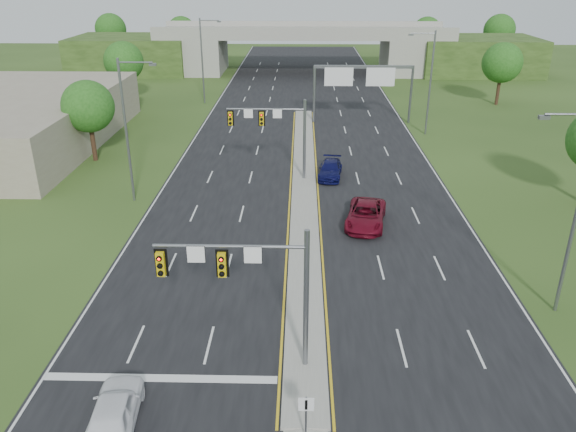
{
  "coord_description": "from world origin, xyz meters",
  "views": [
    {
      "loc": [
        -0.29,
        -20.94,
        16.92
      ],
      "look_at": [
        -1.04,
        10.42,
        3.0
      ],
      "focal_mm": 35.0,
      "sensor_mm": 36.0,
      "label": 1
    }
  ],
  "objects_px": {
    "car_far_b": "(330,169)",
    "sign_gantry": "(362,78)",
    "car_white": "(114,411)",
    "signal_mast_near": "(254,278)",
    "keep_right_sign": "(306,412)",
    "car_far_a": "(366,215)",
    "overpass": "(304,51)",
    "signal_mast_far": "(278,127)"
  },
  "relations": [
    {
      "from": "signal_mast_near",
      "to": "keep_right_sign",
      "type": "relative_size",
      "value": 3.18
    },
    {
      "from": "car_white",
      "to": "car_far_b",
      "type": "xyz_separation_m",
      "value": [
        9.93,
        29.67,
        -0.09
      ]
    },
    {
      "from": "sign_gantry",
      "to": "car_white",
      "type": "bearing_deg",
      "value": -106.34
    },
    {
      "from": "signal_mast_far",
      "to": "car_far_b",
      "type": "xyz_separation_m",
      "value": [
        4.57,
        0.85,
        -4.03
      ]
    },
    {
      "from": "keep_right_sign",
      "to": "car_far_b",
      "type": "height_order",
      "value": "keep_right_sign"
    },
    {
      "from": "signal_mast_far",
      "to": "overpass",
      "type": "bearing_deg",
      "value": 87.65
    },
    {
      "from": "sign_gantry",
      "to": "car_far_a",
      "type": "height_order",
      "value": "sign_gantry"
    },
    {
      "from": "signal_mast_near",
      "to": "overpass",
      "type": "height_order",
      "value": "overpass"
    },
    {
      "from": "signal_mast_near",
      "to": "signal_mast_far",
      "type": "height_order",
      "value": "same"
    },
    {
      "from": "car_far_a",
      "to": "car_far_b",
      "type": "distance_m",
      "value": 10.27
    },
    {
      "from": "car_far_b",
      "to": "sign_gantry",
      "type": "bearing_deg",
      "value": 84.02
    },
    {
      "from": "keep_right_sign",
      "to": "car_white",
      "type": "xyz_separation_m",
      "value": [
        -7.62,
        0.63,
        -0.73
      ]
    },
    {
      "from": "signal_mast_near",
      "to": "sign_gantry",
      "type": "distance_m",
      "value": 45.88
    },
    {
      "from": "sign_gantry",
      "to": "overpass",
      "type": "relative_size",
      "value": 0.14
    },
    {
      "from": "keep_right_sign",
      "to": "sign_gantry",
      "type": "distance_m",
      "value": 50.04
    },
    {
      "from": "signal_mast_near",
      "to": "sign_gantry",
      "type": "relative_size",
      "value": 0.6
    },
    {
      "from": "signal_mast_far",
      "to": "overpass",
      "type": "xyz_separation_m",
      "value": [
        2.26,
        55.07,
        -1.17
      ]
    },
    {
      "from": "overpass",
      "to": "car_white",
      "type": "xyz_separation_m",
      "value": [
        -7.62,
        -83.9,
        -2.77
      ]
    },
    {
      "from": "signal_mast_far",
      "to": "keep_right_sign",
      "type": "relative_size",
      "value": 3.18
    },
    {
      "from": "keep_right_sign",
      "to": "sign_gantry",
      "type": "bearing_deg",
      "value": 82.3
    },
    {
      "from": "signal_mast_far",
      "to": "signal_mast_near",
      "type": "bearing_deg",
      "value": -90.0
    },
    {
      "from": "car_far_b",
      "to": "signal_mast_far",
      "type": "bearing_deg",
      "value": -162.59
    },
    {
      "from": "overpass",
      "to": "car_far_a",
      "type": "xyz_separation_m",
      "value": [
        4.38,
        -64.29,
        -2.75
      ]
    },
    {
      "from": "signal_mast_near",
      "to": "overpass",
      "type": "bearing_deg",
      "value": 88.38
    },
    {
      "from": "sign_gantry",
      "to": "car_white",
      "type": "height_order",
      "value": "sign_gantry"
    },
    {
      "from": "overpass",
      "to": "car_far_b",
      "type": "height_order",
      "value": "overpass"
    },
    {
      "from": "sign_gantry",
      "to": "car_far_a",
      "type": "bearing_deg",
      "value": -94.51
    },
    {
      "from": "signal_mast_far",
      "to": "keep_right_sign",
      "type": "xyz_separation_m",
      "value": [
        2.26,
        -29.45,
        -3.21
      ]
    },
    {
      "from": "signal_mast_near",
      "to": "overpass",
      "type": "xyz_separation_m",
      "value": [
        2.26,
        80.07,
        -1.17
      ]
    },
    {
      "from": "signal_mast_far",
      "to": "car_far_a",
      "type": "height_order",
      "value": "signal_mast_far"
    },
    {
      "from": "signal_mast_near",
      "to": "car_far_a",
      "type": "distance_m",
      "value": 17.57
    },
    {
      "from": "signal_mast_near",
      "to": "car_white",
      "type": "relative_size",
      "value": 1.55
    },
    {
      "from": "car_far_a",
      "to": "car_far_b",
      "type": "xyz_separation_m",
      "value": [
        -2.08,
        10.06,
        -0.1
      ]
    },
    {
      "from": "car_white",
      "to": "sign_gantry",
      "type": "bearing_deg",
      "value": -111.57
    },
    {
      "from": "signal_mast_near",
      "to": "sign_gantry",
      "type": "xyz_separation_m",
      "value": [
        8.95,
        44.99,
        0.51
      ]
    },
    {
      "from": "sign_gantry",
      "to": "car_far_b",
      "type": "distance_m",
      "value": 20.16
    },
    {
      "from": "signal_mast_near",
      "to": "keep_right_sign",
      "type": "xyz_separation_m",
      "value": [
        2.26,
        -4.45,
        -3.21
      ]
    },
    {
      "from": "car_white",
      "to": "car_far_b",
      "type": "distance_m",
      "value": 31.29
    },
    {
      "from": "car_far_b",
      "to": "signal_mast_near",
      "type": "bearing_deg",
      "value": -93.11
    },
    {
      "from": "keep_right_sign",
      "to": "overpass",
      "type": "xyz_separation_m",
      "value": [
        0.0,
        84.53,
        2.04
      ]
    },
    {
      "from": "overpass",
      "to": "car_white",
      "type": "bearing_deg",
      "value": -95.19
    },
    {
      "from": "keep_right_sign",
      "to": "overpass",
      "type": "distance_m",
      "value": 84.55
    }
  ]
}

